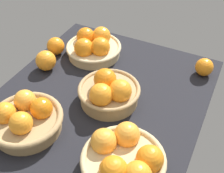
# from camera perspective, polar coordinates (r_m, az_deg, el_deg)

# --- Properties ---
(market_tray) EXTENTS (0.84, 0.72, 0.03)m
(market_tray) POSITION_cam_1_polar(r_m,az_deg,el_deg) (1.04, -2.49, -2.98)
(market_tray) COLOR black
(market_tray) RESTS_ON ground
(basket_near_right) EXTENTS (0.24, 0.24, 0.11)m
(basket_near_right) POSITION_cam_1_polar(r_m,az_deg,el_deg) (0.95, -16.82, -6.11)
(basket_near_right) COLOR tan
(basket_near_right) RESTS_ON market_tray
(basket_center) EXTENTS (0.22, 0.22, 0.13)m
(basket_center) POSITION_cam_1_polar(r_m,az_deg,el_deg) (0.98, -0.60, -1.07)
(basket_center) COLOR tan
(basket_center) RESTS_ON market_tray
(basket_far_right) EXTENTS (0.24, 0.24, 0.10)m
(basket_far_right) POSITION_cam_1_polar(r_m,az_deg,el_deg) (0.81, 2.46, -14.35)
(basket_far_right) COLOR tan
(basket_far_right) RESTS_ON market_tray
(basket_near_left) EXTENTS (0.23, 0.23, 0.10)m
(basket_near_left) POSITION_cam_1_polar(r_m,az_deg,el_deg) (1.22, -3.72, 7.97)
(basket_near_left) COLOR #D3BC8C
(basket_near_left) RESTS_ON market_tray
(loose_orange_front_gap) EXTENTS (0.07, 0.07, 0.07)m
(loose_orange_front_gap) POSITION_cam_1_polar(r_m,az_deg,el_deg) (1.25, -11.15, 7.90)
(loose_orange_front_gap) COLOR orange
(loose_orange_front_gap) RESTS_ON market_tray
(loose_orange_back_gap) EXTENTS (0.08, 0.08, 0.08)m
(loose_orange_back_gap) POSITION_cam_1_polar(r_m,az_deg,el_deg) (1.16, -13.04, 5.04)
(loose_orange_back_gap) COLOR orange
(loose_orange_back_gap) RESTS_ON market_tray
(loose_orange_side_gap) EXTENTS (0.07, 0.07, 0.07)m
(loose_orange_side_gap) POSITION_cam_1_polar(r_m,az_deg,el_deg) (1.17, 17.88, 3.71)
(loose_orange_side_gap) COLOR orange
(loose_orange_side_gap) RESTS_ON market_tray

